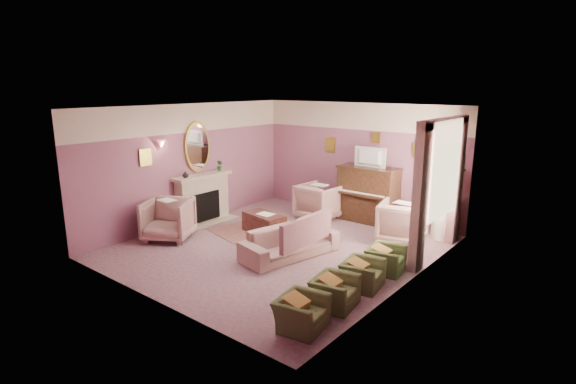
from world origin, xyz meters
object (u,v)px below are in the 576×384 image
Objects in this scene: television at (368,156)px; sofa at (290,237)px; coffee_table at (264,224)px; floral_armchair_right at (403,220)px; olive_chair_a at (301,308)px; olive_chair_b at (335,287)px; olive_chair_d at (386,255)px; floral_armchair_left at (319,200)px; piano at (368,195)px; olive_chair_c at (363,270)px; side_table at (444,222)px; floral_armchair_front at (168,217)px.

sofa is at bearing -90.56° from television.
floral_armchair_right reaches higher than coffee_table.
olive_chair_a is (3.05, -2.65, 0.07)m from coffee_table.
olive_chair_d is (0.00, 1.64, 0.00)m from olive_chair_b.
coffee_table is at bearing 151.65° from sofa.
floral_armchair_right is (2.64, 1.37, 0.26)m from coffee_table.
floral_armchair_left is 5.13m from olive_chair_a.
olive_chair_b is at bearing -90.00° from olive_chair_d.
olive_chair_a is 2.46m from olive_chair_d.
coffee_table is at bearing 176.49° from olive_chair_d.
piano is at bearing 109.48° from olive_chair_a.
side_table reaches higher than olive_chair_c.
olive_chair_a is (4.38, -1.09, -0.18)m from floral_armchair_front.
piano is 0.72× the size of sofa.
floral_armchair_right is 1.38× the size of side_table.
piano reaches higher than floral_armchair_left.
olive_chair_d is at bearing 17.38° from floral_armchair_front.
olive_chair_a reaches higher than coffee_table.
sofa reaches higher than olive_chair_d.
olive_chair_a is 4.85m from side_table.
sofa is (-0.03, -2.90, -1.21)m from television.
olive_chair_b is 1.64m from olive_chair_d.
floral_armchair_left is (-1.02, -0.53, -1.12)m from television.
floral_armchair_left reaches higher than sofa.
floral_armchair_right is 2.42m from olive_chair_c.
olive_chair_a is at bearing -40.95° from coffee_table.
sofa is 2.82× the size of olive_chair_a.
olive_chair_c is at bearing -18.27° from coffee_table.
sofa is (1.29, -0.70, 0.17)m from coffee_table.
olive_chair_d is at bearing 90.00° from olive_chair_c.
television is at bearing 179.73° from side_table.
television is 0.83× the size of floral_armchair_right.
sofa is at bearing -28.35° from coffee_table.
floral_armchair_left is 1.40× the size of olive_chair_a.
olive_chair_a is (1.76, -1.95, -0.10)m from sofa.
olive_chair_b reaches higher than coffee_table.
olive_chair_a is (2.75, -4.32, -0.18)m from floral_armchair_left.
piano reaches higher than coffee_table.
television is at bearing 59.15° from coffee_table.
floral_armchair_left is at bearing -169.87° from side_table.
sofa is (-0.03, -2.95, -0.26)m from piano.
floral_armchair_front is 4.52m from olive_chair_a.
floral_armchair_left is 1.40× the size of olive_chair_b.
piano is at bearing 89.45° from sofa.
floral_armchair_front is 5.89m from side_table.
olive_chair_c reaches higher than coffee_table.
television is 3.14m from sofa.
sofa is 1.79m from olive_chair_c.
floral_armchair_left is 3.63m from floral_armchair_front.
floral_armchair_left is (-0.99, 2.37, 0.09)m from sofa.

